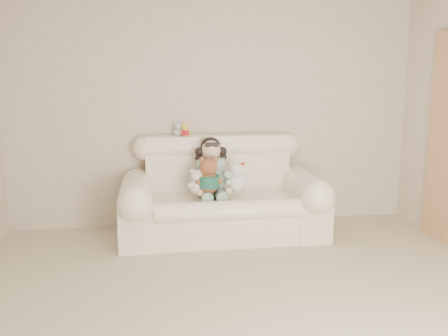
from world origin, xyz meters
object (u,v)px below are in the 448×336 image
(white_cat, at_px, (237,174))
(brown_teddy, at_px, (208,172))
(sofa, at_px, (223,188))
(cream_teddy, at_px, (197,179))
(seated_child, at_px, (211,167))

(white_cat, bearing_deg, brown_teddy, -161.37)
(sofa, distance_m, white_cat, 0.23)
(cream_teddy, bearing_deg, white_cat, 1.77)
(seated_child, bearing_deg, brown_teddy, -96.07)
(seated_child, xyz_separation_m, brown_teddy, (-0.05, -0.21, -0.01))
(sofa, bearing_deg, white_cat, -36.01)
(white_cat, height_order, cream_teddy, white_cat)
(sofa, bearing_deg, seated_child, 143.65)
(brown_teddy, height_order, cream_teddy, brown_teddy)
(brown_teddy, bearing_deg, sofa, 14.80)
(brown_teddy, relative_size, white_cat, 1.20)
(sofa, relative_size, seated_child, 3.34)
(white_cat, relative_size, cream_teddy, 1.22)
(sofa, bearing_deg, brown_teddy, -140.92)
(sofa, relative_size, brown_teddy, 4.79)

